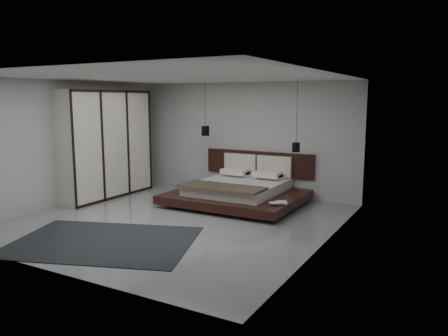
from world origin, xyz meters
The scene contains 14 objects.
floor centered at (0.00, 0.00, 0.00)m, with size 6.00×6.00×0.00m, color gray.
ceiling centered at (0.00, 0.00, 2.80)m, with size 6.00×6.00×0.00m, color white.
wall_back centered at (0.00, 3.00, 1.40)m, with size 6.00×6.00×0.00m, color #B3B3B0.
wall_front centered at (0.00, -3.00, 1.40)m, with size 6.00×6.00×0.00m, color #B3B3B0.
wall_left centered at (-3.00, 0.00, 1.40)m, with size 6.00×6.00×0.00m, color #B3B3B0.
wall_right centered at (3.00, 0.00, 1.40)m, with size 6.00×6.00×0.00m, color #B3B3B0.
lattice_screen centered at (-2.95, 2.45, 1.30)m, with size 0.05×0.90×2.60m, color black.
bed centered at (0.44, 1.90, 0.29)m, with size 2.89×2.44×1.09m.
book_lower centered at (1.63, 1.23, 0.28)m, with size 0.23×0.31×0.03m, color #99724C.
book_upper centered at (1.61, 1.20, 0.31)m, with size 0.20×0.27×0.02m, color #99724C.
pendant_left centered at (-0.74, 2.37, 1.61)m, with size 0.20×0.20×1.32m.
pendant_right centered at (1.63, 2.37, 1.33)m, with size 0.17×0.17×1.59m.
wardrobe centered at (-2.70, 0.95, 1.30)m, with size 0.62×2.65×2.60m.
rug centered at (-0.27, -1.70, 0.01)m, with size 2.99×2.13×0.01m, color black.
Camera 1 is at (4.94, -6.88, 2.37)m, focal length 35.00 mm.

